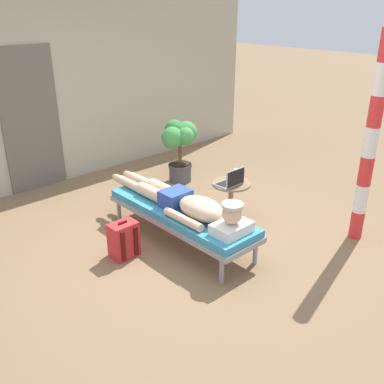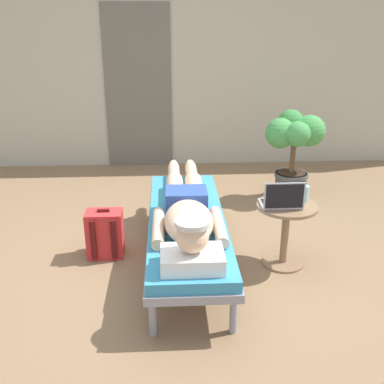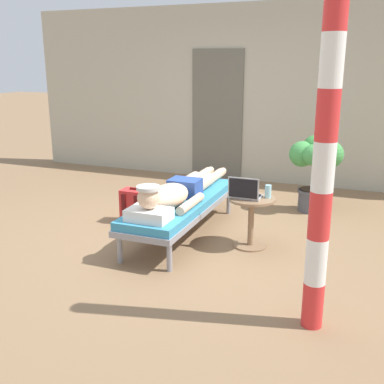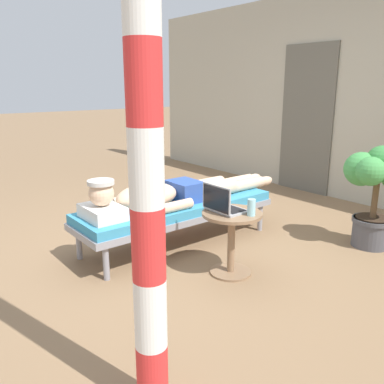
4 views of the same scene
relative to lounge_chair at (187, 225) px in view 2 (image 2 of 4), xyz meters
name	(u,v)px [view 2 (image 2 of 4)]	position (x,y,z in m)	size (l,w,h in m)	color
ground_plane	(191,266)	(0.03, -0.05, -0.35)	(40.00, 40.00, 0.00)	#846647
house_wall_back	(177,60)	(0.00, 2.76, 1.00)	(7.60, 0.20, 2.70)	#B2AD99
house_door_panel	(138,88)	(-0.50, 2.65, 0.67)	(0.84, 0.03, 2.04)	#625F54
lounge_chair	(187,225)	(0.00, 0.00, 0.00)	(0.61, 1.99, 0.42)	gray
person_reclining	(187,210)	(0.00, -0.11, 0.17)	(0.53, 2.17, 0.33)	white
side_table	(286,224)	(0.79, -0.05, 0.01)	(0.48, 0.48, 0.52)	#8C6B4C
laptop	(282,200)	(0.73, -0.10, 0.24)	(0.31, 0.24, 0.23)	#A5A8AD
drink_glass	(305,194)	(0.94, 0.01, 0.24)	(0.06, 0.06, 0.13)	#99D8E5
backpack	(105,234)	(-0.68, 0.18, -0.15)	(0.30, 0.26, 0.42)	red
potted_plant	(294,144)	(1.21, 1.41, 0.26)	(0.66, 0.50, 0.96)	#4C4C51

